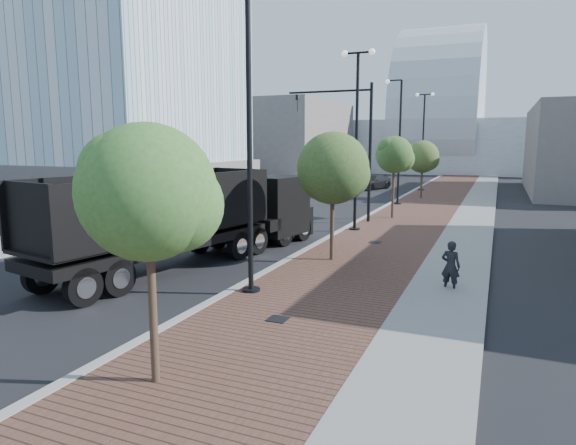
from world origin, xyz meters
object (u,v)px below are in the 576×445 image
at_px(dump_truck, 225,219).
at_px(pedestrian, 451,266).
at_px(white_sedan, 245,214).
at_px(dark_car_mid, 334,188).

bearing_deg(dump_truck, pedestrian, -0.74).
height_order(white_sedan, pedestrian, pedestrian).
bearing_deg(pedestrian, white_sedan, -22.99).
bearing_deg(dark_car_mid, dump_truck, -99.74).
xyz_separation_m(dump_truck, pedestrian, (9.23, -1.92, -0.69)).
relative_size(dump_truck, white_sedan, 2.87).
xyz_separation_m(dump_truck, dark_car_mid, (-2.89, 24.01, -0.83)).
bearing_deg(dump_truck, dark_car_mid, 107.88).
height_order(dump_truck, white_sedan, dump_truck).
xyz_separation_m(dark_car_mid, pedestrian, (12.13, -25.93, 0.13)).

